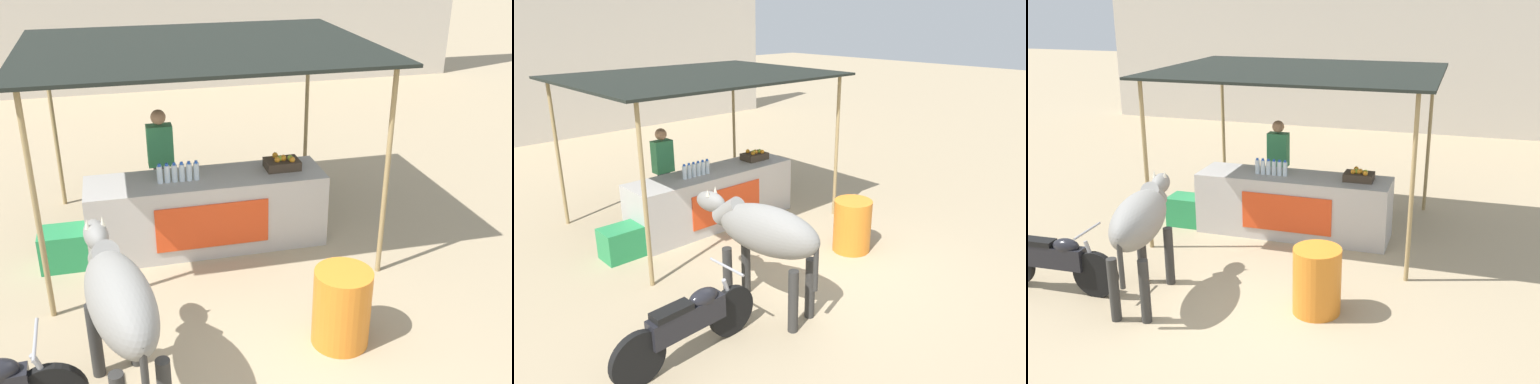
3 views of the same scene
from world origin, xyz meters
The scene contains 11 objects.
ground_plane centered at (0.00, 0.00, 0.00)m, with size 60.00×60.00×0.00m, color tan.
building_wall_far centered at (0.00, 10.43, 3.03)m, with size 16.00×0.50×6.05m, color beige.
stall_counter centered at (0.00, 2.20, 0.48)m, with size 3.00×0.82×0.96m.
stall_awning centered at (0.00, 2.50, 2.45)m, with size 4.20×3.20×2.55m.
water_bottle_row centered at (-0.35, 2.15, 1.07)m, with size 0.52×0.07×0.25m.
fruit_crate centered at (1.01, 2.25, 1.03)m, with size 0.44×0.32×0.18m.
vendor_behind_counter centered at (-0.49, 2.95, 0.85)m, with size 0.34×0.22×1.65m.
cooler_box centered at (-1.78, 2.10, 0.24)m, with size 0.60×0.44×0.48m, color #268C4C.
water_barrel centered at (0.95, -0.09, 0.41)m, with size 0.58×0.58×0.81m, color orange.
cow centered at (-1.16, -0.39, 1.03)m, with size 0.78×1.85×1.44m.
motorcycle_parked centered at (-2.35, -0.55, 0.43)m, with size 1.80×0.55×0.90m.
Camera 2 is at (-4.76, -4.40, 3.48)m, focal length 35.00 mm.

